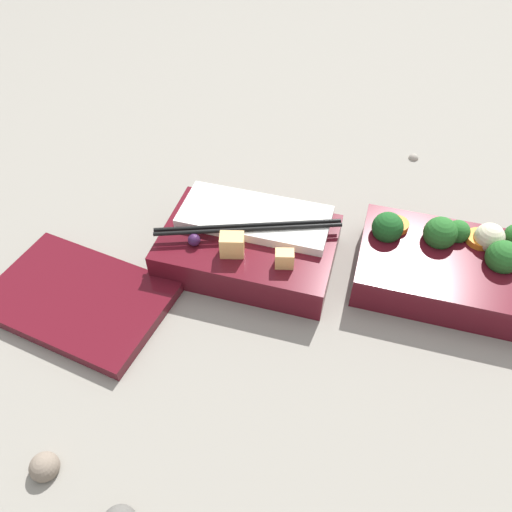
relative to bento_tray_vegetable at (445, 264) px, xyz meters
name	(u,v)px	position (x,y,z in m)	size (l,w,h in m)	color
ground_plane	(345,275)	(0.11, 0.03, -0.03)	(3.00, 3.00, 0.00)	gray
bento_tray_vegetable	(445,264)	(0.00, 0.00, 0.00)	(0.21, 0.14, 0.08)	#510F19
bento_tray_rice	(246,244)	(0.24, 0.03, 0.00)	(0.22, 0.14, 0.07)	#510F19
bento_lid	(76,298)	(0.41, 0.15, -0.02)	(0.21, 0.13, 0.01)	#510F19
pebble_0	(411,156)	(0.05, -0.25, -0.02)	(0.02, 0.02, 0.02)	gray
pebble_1	(41,466)	(0.35, 0.34, -0.02)	(0.03, 0.03, 0.03)	#7A6B5B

